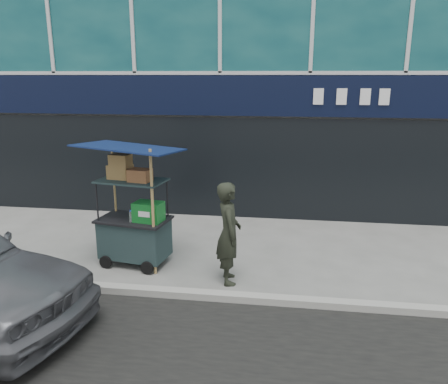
# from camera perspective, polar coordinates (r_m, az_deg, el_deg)

# --- Properties ---
(ground) EXTENTS (80.00, 80.00, 0.00)m
(ground) POSITION_cam_1_polar(r_m,az_deg,el_deg) (7.22, -5.16, -12.75)
(ground) COLOR slate
(ground) RESTS_ON ground
(curb) EXTENTS (80.00, 0.18, 0.12)m
(curb) POSITION_cam_1_polar(r_m,az_deg,el_deg) (7.02, -5.55, -13.07)
(curb) COLOR #999991
(curb) RESTS_ON ground
(vendor_cart) EXTENTS (1.83, 1.43, 2.25)m
(vendor_cart) POSITION_cam_1_polar(r_m,az_deg,el_deg) (8.02, -11.59, -3.97)
(vendor_cart) COLOR #192A2A
(vendor_cart) RESTS_ON ground
(vendor_man) EXTENTS (0.55, 0.71, 1.71)m
(vendor_man) POSITION_cam_1_polar(r_m,az_deg,el_deg) (7.17, 0.61, -5.38)
(vendor_man) COLOR black
(vendor_man) RESTS_ON ground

